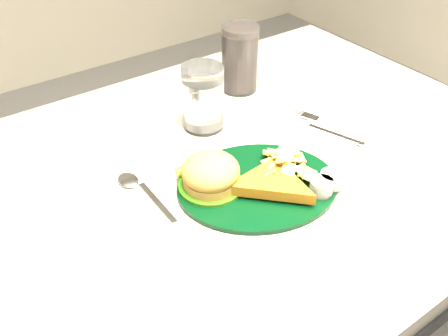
# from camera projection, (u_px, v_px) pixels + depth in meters

# --- Properties ---
(table) EXTENTS (1.20, 0.80, 0.75)m
(table) POSITION_uv_depth(u_px,v_px,m) (220.00, 304.00, 1.11)
(table) COLOR #9E978E
(table) RESTS_ON ground
(dinner_plate) EXTENTS (0.34, 0.31, 0.06)m
(dinner_plate) POSITION_uv_depth(u_px,v_px,m) (258.00, 173.00, 0.82)
(dinner_plate) COLOR black
(dinner_plate) RESTS_ON table
(water_glass) EXTENTS (0.10, 0.10, 0.13)m
(water_glass) POSITION_uv_depth(u_px,v_px,m) (203.00, 98.00, 0.95)
(water_glass) COLOR white
(water_glass) RESTS_ON table
(cola_glass) EXTENTS (0.10, 0.10, 0.15)m
(cola_glass) POSITION_uv_depth(u_px,v_px,m) (240.00, 59.00, 1.07)
(cola_glass) COLOR black
(cola_glass) RESTS_ON table
(fork_napkin) EXTENTS (0.16, 0.18, 0.01)m
(fork_napkin) POSITION_uv_depth(u_px,v_px,m) (332.00, 133.00, 0.96)
(fork_napkin) COLOR white
(fork_napkin) RESTS_ON table
(spoon) EXTENTS (0.04, 0.16, 0.01)m
(spoon) POSITION_uv_depth(u_px,v_px,m) (157.00, 201.00, 0.81)
(spoon) COLOR white
(spoon) RESTS_ON table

